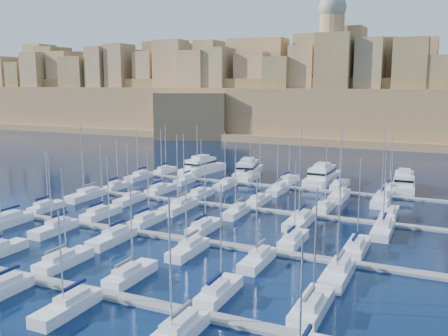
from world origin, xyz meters
The scene contains 54 objects.
ground centered at (0.00, 0.00, 0.00)m, with size 600.00×600.00×0.00m, color black.
pontoon_near centered at (0.00, -34.00, 0.20)m, with size 84.00×2.00×0.40m, color slate.
pontoon_mid_near centered at (0.00, -12.00, 0.20)m, with size 84.00×2.00×0.40m, color slate.
pontoon_mid_far centered at (0.00, 10.00, 0.20)m, with size 84.00×2.00×0.40m, color slate.
pontoon_far centered at (0.00, 32.00, 0.20)m, with size 84.00×2.00×0.40m, color slate.
sailboat_1 centered at (-23.02, -29.00, 0.73)m, with size 2.47×8.22×13.20m.
sailboat_2 centered at (-11.67, -28.51, 0.74)m, with size 2.76×9.21×13.61m.
sailboat_3 centered at (-0.58, -28.80, 0.72)m, with size 2.59×8.62×12.19m.
sailboat_4 centered at (11.78, -28.88, 0.74)m, with size 2.53×8.45×13.66m.
sailboat_5 centered at (22.55, -28.30, 0.75)m, with size 2.89×9.64×13.96m.
sailboat_8 centered at (-11.54, -38.91, 0.71)m, with size 2.41×8.03×11.71m.
sailboat_9 centered at (-1.35, -39.27, 0.72)m, with size 2.63×8.77×11.83m.
sailboat_10 centered at (12.19, -39.71, 0.75)m, with size 2.90×9.66×14.67m.
sailboat_12 centered at (-35.34, -7.12, 0.72)m, with size 2.39×7.97×11.91m.
sailboat_13 centered at (-22.73, -6.59, 0.74)m, with size 2.72×9.05×13.85m.
sailboat_14 centered at (-12.51, -6.78, 0.73)m, with size 2.60×8.65×13.02m.
sailboat_15 centered at (-1.46, -6.63, 0.73)m, with size 2.69×8.96×12.88m.
sailboat_16 centered at (13.99, -6.80, 0.73)m, with size 2.59×8.62×13.02m.
sailboat_17 centered at (23.42, -6.48, 0.75)m, with size 2.78×9.27×14.10m.
sailboat_18 centered at (-34.28, -18.43, 0.78)m, with size 3.34×11.13×15.91m.
sailboat_19 centered at (-23.62, -17.42, 0.74)m, with size 2.72×9.07×13.55m.
sailboat_20 centered at (-11.76, -17.65, 0.75)m, with size 2.86×9.54×13.86m.
sailboat_21 centered at (1.44, -17.32, 0.72)m, with size 2.66×8.87×11.77m.
sailboat_22 centered at (12.07, -17.17, 0.72)m, with size 2.57×8.56×12.18m.
sailboat_23 centered at (23.11, -17.74, 0.75)m, with size 2.91×9.71×14.47m.
sailboat_24 centered at (-34.91, 14.58, 0.72)m, with size 2.21×7.35×12.22m.
sailboat_25 centered at (-23.60, 15.53, 0.75)m, with size 2.79×9.30×14.66m.
sailboat_26 centered at (-13.47, 15.31, 0.73)m, with size 2.65×8.84×13.01m.
sailboat_27 centered at (0.06, 15.15, 0.74)m, with size 2.55×8.51×13.98m.
sailboat_28 centered at (13.57, 15.20, 0.74)m, with size 2.59×8.62×13.99m.
sailboat_29 centered at (25.56, 15.35, 0.74)m, with size 2.68×8.93×13.73m.
sailboat_30 centered at (-35.00, 3.95, 0.77)m, with size 3.10×10.34×16.18m.
sailboat_31 centered at (-24.35, 4.91, 0.72)m, with size 2.52×8.41×12.44m.
sailboat_32 centered at (-12.11, 3.91, 0.76)m, with size 3.13×10.43×15.06m.
sailboat_33 centered at (-0.53, 4.94, 0.73)m, with size 2.50×8.33×13.34m.
sailboat_34 centered at (11.97, 3.79, 0.79)m, with size 3.20×10.67×17.48m.
sailboat_35 centered at (25.81, 4.29, 0.75)m, with size 2.90×9.66×13.71m.
sailboat_36 centered at (-35.49, 37.00, 0.73)m, with size 2.47×8.22×13.45m.
sailboat_37 centered at (-25.86, 37.12, 0.74)m, with size 2.54×8.45×13.67m.
sailboat_38 centered at (-10.92, 37.44, 0.76)m, with size 2.73×9.10×15.73m.
sailboat_39 centered at (-0.75, 37.63, 0.74)m, with size 2.85×9.49×13.60m.
sailboat_40 centered at (11.89, 37.71, 0.76)m, with size 2.90×9.66×15.12m.
sailboat_41 centered at (22.97, 37.36, 0.75)m, with size 2.68×8.94×14.85m.
sailboat_42 centered at (-36.79, 26.51, 0.75)m, with size 2.77×9.22×14.08m.
sailboat_43 centered at (-23.85, 27.24, 0.72)m, with size 2.32×7.73×12.59m.
sailboat_44 centered at (-12.60, 26.79, 0.74)m, with size 2.59×8.63×13.66m.
sailboat_45 centered at (0.35, 26.59, 0.73)m, with size 2.71×9.04×12.78m.
sailboat_46 centered at (14.17, 26.17, 0.76)m, with size 2.97×9.91×14.64m.
sailboat_47 centered at (22.89, 25.76, 0.78)m, with size 3.22×10.73×16.34m.
motor_yacht_a centered at (-26.38, 41.31, 1.73)m, with size 7.15×16.78×5.25m.
motor_yacht_b centered at (-13.03, 41.78, 1.73)m, with size 8.45×17.90×5.25m.
motor_yacht_c centered at (6.69, 41.94, 1.73)m, with size 5.81×17.73×5.25m.
motor_yacht_d centered at (25.76, 41.05, 1.73)m, with size 5.81×16.00×5.25m.
fortified_city centered at (-0.19, 155.26, 14.74)m, with size 460.00×108.95×59.52m.
Camera 1 is at (34.87, -77.93, 24.60)m, focal length 40.00 mm.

